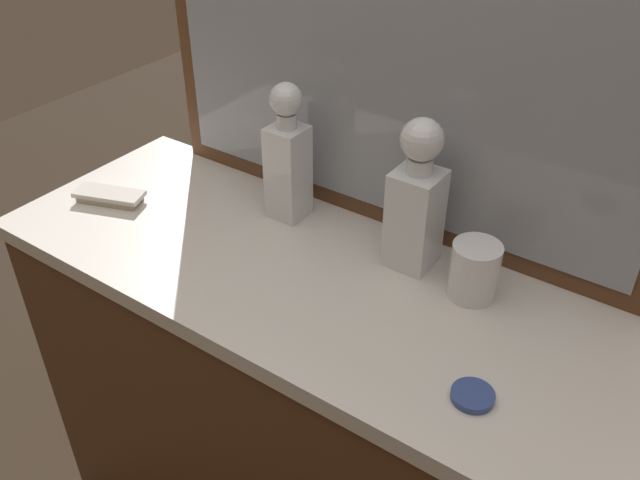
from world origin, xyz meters
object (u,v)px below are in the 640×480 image
(crystal_decanter_front, at_px, (288,165))
(crystal_tumbler_center, at_px, (474,272))
(porcelain_dish, at_px, (473,396))
(crystal_decanter_center, at_px, (416,209))
(silver_brush_right, at_px, (110,196))

(crystal_decanter_front, xyz_separation_m, crystal_tumbler_center, (0.43, -0.03, -0.07))
(crystal_decanter_front, relative_size, porcelain_dish, 4.40)
(crystal_decanter_center, distance_m, crystal_decanter_front, 0.30)
(crystal_tumbler_center, distance_m, porcelain_dish, 0.26)
(crystal_tumbler_center, xyz_separation_m, porcelain_dish, (0.11, -0.23, -0.04))
(silver_brush_right, bearing_deg, crystal_decanter_center, 15.70)
(crystal_decanter_front, relative_size, crystal_tumbler_center, 2.77)
(crystal_decanter_center, relative_size, crystal_tumbler_center, 2.81)
(crystal_decanter_center, height_order, silver_brush_right, crystal_decanter_center)
(crystal_tumbler_center, xyz_separation_m, silver_brush_right, (-0.79, -0.16, -0.04))
(crystal_decanter_front, bearing_deg, crystal_tumbler_center, -3.50)
(crystal_decanter_front, xyz_separation_m, silver_brush_right, (-0.35, -0.18, -0.11))
(crystal_decanter_front, distance_m, silver_brush_right, 0.41)
(crystal_tumbler_center, bearing_deg, crystal_decanter_center, 169.95)
(porcelain_dish, bearing_deg, crystal_tumbler_center, 115.17)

